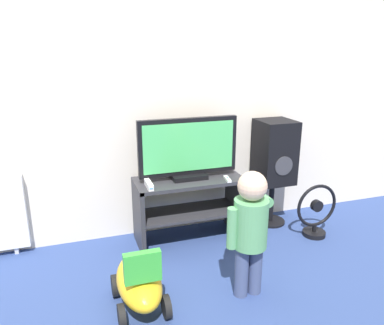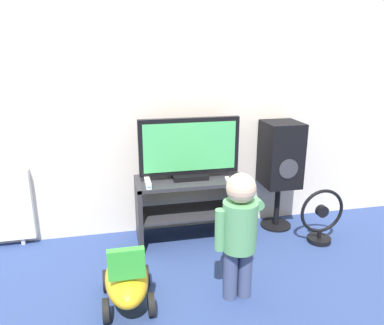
{
  "view_description": "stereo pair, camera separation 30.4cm",
  "coord_description": "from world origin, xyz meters",
  "px_view_note": "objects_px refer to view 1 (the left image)",
  "views": [
    {
      "loc": [
        -0.92,
        -2.64,
        1.61
      ],
      "look_at": [
        0.0,
        0.12,
        0.73
      ],
      "focal_mm": 35.0,
      "sensor_mm": 36.0,
      "label": 1
    },
    {
      "loc": [
        -0.63,
        -2.72,
        1.61
      ],
      "look_at": [
        0.0,
        0.12,
        0.73
      ],
      "focal_mm": 35.0,
      "sensor_mm": 36.0,
      "label": 2
    }
  ],
  "objects_px": {
    "game_console": "(149,185)",
    "ride_on_toy": "(139,282)",
    "television": "(188,149)",
    "remote_primary": "(227,179)",
    "speaker_tower": "(274,154)",
    "floor_fan": "(316,213)",
    "child": "(250,224)"
  },
  "relations": [
    {
      "from": "game_console",
      "to": "ride_on_toy",
      "type": "xyz_separation_m",
      "value": [
        -0.22,
        -0.67,
        -0.4
      ]
    },
    {
      "from": "remote_primary",
      "to": "floor_fan",
      "type": "distance_m",
      "value": 0.89
    },
    {
      "from": "game_console",
      "to": "ride_on_toy",
      "type": "bearing_deg",
      "value": -108.2
    },
    {
      "from": "television",
      "to": "speaker_tower",
      "type": "height_order",
      "value": "television"
    },
    {
      "from": "child",
      "to": "speaker_tower",
      "type": "height_order",
      "value": "speaker_tower"
    },
    {
      "from": "game_console",
      "to": "ride_on_toy",
      "type": "distance_m",
      "value": 0.82
    },
    {
      "from": "game_console",
      "to": "child",
      "type": "xyz_separation_m",
      "value": [
        0.51,
        -0.76,
        -0.07
      ]
    },
    {
      "from": "speaker_tower",
      "to": "ride_on_toy",
      "type": "relative_size",
      "value": 1.72
    },
    {
      "from": "speaker_tower",
      "to": "floor_fan",
      "type": "height_order",
      "value": "speaker_tower"
    },
    {
      "from": "remote_primary",
      "to": "television",
      "type": "bearing_deg",
      "value": 151.56
    },
    {
      "from": "television",
      "to": "remote_primary",
      "type": "height_order",
      "value": "television"
    },
    {
      "from": "ride_on_toy",
      "to": "television",
      "type": "bearing_deg",
      "value": 53.41
    },
    {
      "from": "game_console",
      "to": "remote_primary",
      "type": "bearing_deg",
      "value": -3.49
    },
    {
      "from": "child",
      "to": "speaker_tower",
      "type": "distance_m",
      "value": 1.17
    },
    {
      "from": "game_console",
      "to": "speaker_tower",
      "type": "xyz_separation_m",
      "value": [
        1.21,
        0.16,
        0.1
      ]
    },
    {
      "from": "speaker_tower",
      "to": "floor_fan",
      "type": "bearing_deg",
      "value": -56.63
    },
    {
      "from": "game_console",
      "to": "child",
      "type": "distance_m",
      "value": 0.91
    },
    {
      "from": "floor_fan",
      "to": "remote_primary",
      "type": "bearing_deg",
      "value": 168.52
    },
    {
      "from": "remote_primary",
      "to": "speaker_tower",
      "type": "xyz_separation_m",
      "value": [
        0.56,
        0.2,
        0.11
      ]
    },
    {
      "from": "television",
      "to": "ride_on_toy",
      "type": "relative_size",
      "value": 1.45
    },
    {
      "from": "game_console",
      "to": "speaker_tower",
      "type": "distance_m",
      "value": 1.23
    },
    {
      "from": "television",
      "to": "floor_fan",
      "type": "distance_m",
      "value": 1.28
    },
    {
      "from": "television",
      "to": "game_console",
      "type": "distance_m",
      "value": 0.45
    },
    {
      "from": "ride_on_toy",
      "to": "game_console",
      "type": "bearing_deg",
      "value": 71.8
    },
    {
      "from": "television",
      "to": "floor_fan",
      "type": "relative_size",
      "value": 1.74
    },
    {
      "from": "speaker_tower",
      "to": "floor_fan",
      "type": "relative_size",
      "value": 2.06
    },
    {
      "from": "television",
      "to": "ride_on_toy",
      "type": "xyz_separation_m",
      "value": [
        -0.59,
        -0.79,
        -0.63
      ]
    },
    {
      "from": "television",
      "to": "floor_fan",
      "type": "height_order",
      "value": "television"
    },
    {
      "from": "television",
      "to": "child",
      "type": "relative_size",
      "value": 0.96
    },
    {
      "from": "child",
      "to": "ride_on_toy",
      "type": "relative_size",
      "value": 1.52
    },
    {
      "from": "speaker_tower",
      "to": "television",
      "type": "bearing_deg",
      "value": -176.95
    },
    {
      "from": "remote_primary",
      "to": "ride_on_toy",
      "type": "height_order",
      "value": "remote_primary"
    }
  ]
}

